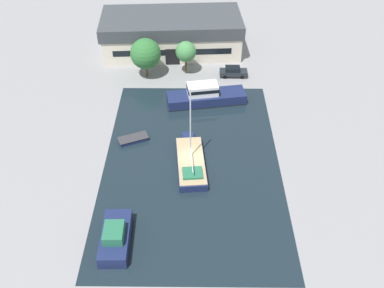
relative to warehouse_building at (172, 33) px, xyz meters
name	(u,v)px	position (x,y,z in m)	size (l,w,h in m)	color
ground_plane	(192,163)	(3.82, -30.26, -3.19)	(440.00, 440.00, 0.00)	gray
water_canal	(192,163)	(3.82, -30.26, -3.19)	(22.04, 34.82, 0.01)	black
warehouse_building	(172,33)	(0.00, 0.00, 0.00)	(24.80, 12.69, 6.30)	beige
quay_tree_near_building	(186,52)	(2.67, -8.17, 0.71)	(3.33, 3.33, 5.59)	brown
quay_tree_by_water	(146,54)	(-3.69, -9.23, 0.89)	(4.88, 4.88, 6.53)	brown
parked_car	(233,72)	(10.39, -9.10, -2.35)	(4.50, 1.83, 1.69)	#1E2328
sailboat_moored	(191,162)	(3.70, -30.60, -2.60)	(4.15, 10.50, 11.00)	#19234C
motor_cruiser	(205,96)	(5.71, -16.67, -2.05)	(12.18, 5.26, 3.18)	#19234C
small_dinghy	(133,139)	(-4.09, -25.82, -2.91)	(4.33, 3.11, 0.55)	#19234C
cabin_boat	(115,237)	(-3.97, -42.57, -2.21)	(3.04, 6.60, 2.62)	#19234C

